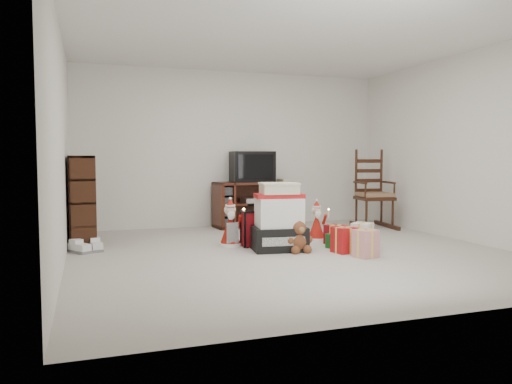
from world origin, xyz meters
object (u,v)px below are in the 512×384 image
at_px(santa_figurine, 317,225).
at_px(teddy_bear, 298,238).
at_px(gift_cluster, 352,240).
at_px(bookshelf, 83,202).
at_px(rocking_chair, 372,199).
at_px(crt_television, 252,167).
at_px(gift_pile, 279,221).
at_px(mrs_claus_figurine, 230,228).
at_px(red_suitcase, 256,228).
at_px(sneaker_pair, 88,247).
at_px(tv_stand, 253,204).

bearing_deg(santa_figurine, teddy_bear, -129.46).
height_order(teddy_bear, gift_cluster, teddy_bear).
relative_size(bookshelf, rocking_chair, 0.88).
relative_size(rocking_chair, crt_television, 1.87).
relative_size(gift_pile, mrs_claus_figurine, 1.32).
distance_m(santa_figurine, mrs_claus_figurine, 1.22).
xyz_separation_m(rocking_chair, mrs_claus_figurine, (-2.61, -0.92, -0.21)).
distance_m(rocking_chair, gift_pile, 2.56).
bearing_deg(red_suitcase, bookshelf, 159.75).
distance_m(gift_pile, santa_figurine, 0.91).
bearing_deg(rocking_chair, sneaker_pair, -162.60).
xyz_separation_m(bookshelf, crt_television, (2.57, 0.91, 0.42)).
height_order(santa_figurine, gift_cluster, santa_figurine).
height_order(bookshelf, sneaker_pair, bookshelf).
distance_m(gift_pile, mrs_claus_figurine, 0.68).
distance_m(red_suitcase, santa_figurine, 0.94).
bearing_deg(tv_stand, sneaker_pair, -156.76).
distance_m(bookshelf, gift_cluster, 3.40).
bearing_deg(crt_television, gift_cluster, -74.61).
height_order(rocking_chair, red_suitcase, rocking_chair).
xyz_separation_m(bookshelf, mrs_claus_figurine, (1.75, -0.68, -0.32)).
distance_m(red_suitcase, teddy_bear, 0.61).
relative_size(red_suitcase, gift_cluster, 0.54).
xyz_separation_m(bookshelf, santa_figurine, (2.97, -0.64, -0.34)).
distance_m(tv_stand, rocking_chair, 1.91).
bearing_deg(santa_figurine, mrs_claus_figurine, -178.14).
relative_size(rocking_chair, mrs_claus_figurine, 2.16).
distance_m(bookshelf, mrs_claus_figurine, 1.91).
bearing_deg(mrs_claus_figurine, tv_stand, 62.29).
xyz_separation_m(rocking_chair, gift_pile, (-2.14, -1.39, -0.09)).
distance_m(tv_stand, gift_cluster, 2.39).
bearing_deg(red_suitcase, mrs_claus_figurine, 154.29).
height_order(red_suitcase, mrs_claus_figurine, mrs_claus_figurine).
bearing_deg(crt_television, teddy_bear, -90.78).
relative_size(rocking_chair, santa_figurine, 2.40).
bearing_deg(tv_stand, teddy_bear, -100.73).
bearing_deg(red_suitcase, tv_stand, 74.73).
bearing_deg(bookshelf, gift_cluster, -24.99).
bearing_deg(bookshelf, santa_figurine, -12.15).
distance_m(rocking_chair, sneaker_pair, 4.41).
bearing_deg(red_suitcase, gift_pile, -58.80).
bearing_deg(santa_figurine, red_suitcase, -168.16).
distance_m(gift_pile, sneaker_pair, 2.29).
height_order(gift_pile, sneaker_pair, gift_pile).
distance_m(teddy_bear, gift_cluster, 0.67).
bearing_deg(sneaker_pair, teddy_bear, -43.53).
distance_m(bookshelf, santa_figurine, 3.06).
relative_size(sneaker_pair, gift_cluster, 0.43).
distance_m(rocking_chair, santa_figurine, 1.67).
bearing_deg(santa_figurine, crt_television, 104.58).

